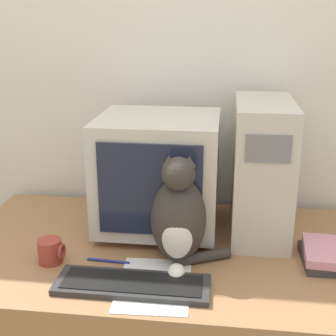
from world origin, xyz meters
The scene contains 10 objects.
wall_back centered at (0.00, 0.86, 1.25)m, with size 7.00×0.05×2.50m.
desk centered at (0.00, 0.40, 0.36)m, with size 1.41×0.80×0.73m.
crt_monitor centered at (-0.03, 0.55, 0.95)m, with size 0.42×0.39×0.42m.
computer_tower centered at (0.33, 0.58, 0.97)m, with size 0.20×0.42×0.48m.
keyboard centered at (-0.05, 0.14, 0.74)m, with size 0.45×0.15×0.02m.
cat centered at (0.07, 0.32, 0.88)m, with size 0.26×0.26×0.36m.
book_stack centered at (0.53, 0.36, 0.75)m, with size 0.16×0.21×0.05m.
pen centered at (-0.15, 0.28, 0.73)m, with size 0.14×0.02×0.01m.
paper_sheet centered at (0.01, 0.17, 0.73)m, with size 0.22×0.31×0.00m.
mug centered at (-0.33, 0.25, 0.77)m, with size 0.08×0.08×0.08m.
Camera 1 is at (0.20, -1.01, 1.49)m, focal length 50.00 mm.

